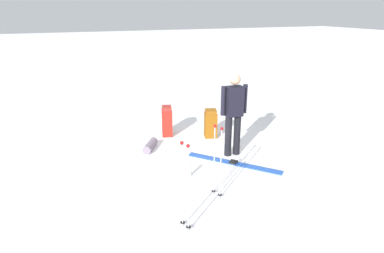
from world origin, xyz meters
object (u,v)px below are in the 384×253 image
backpack_large_dark (211,124)px  backpack_bright (167,121)px  sleeping_mat_rolled (150,146)px  ski_poles_planted_far (218,158)px  ski_pair_near (233,163)px  thermos_bottle (190,170)px  ski_poles_planted_near (185,183)px  skier_standing (234,111)px

backpack_large_dark → backpack_bright: bearing=-119.0°
backpack_large_dark → backpack_bright: backpack_bright is taller
sleeping_mat_rolled → backpack_bright: bearing=139.0°
ski_poles_planted_far → sleeping_mat_rolled: 2.39m
ski_pair_near → thermos_bottle: size_ratio=6.06×
backpack_large_dark → ski_poles_planted_near: ski_poles_planted_near is taller
ski_poles_planted_far → ski_pair_near: bearing=139.0°
sleeping_mat_rolled → thermos_bottle: bearing=12.8°
ski_poles_planted_near → sleeping_mat_rolled: bearing=174.1°
backpack_bright → sleeping_mat_rolled: size_ratio=1.28×
skier_standing → sleeping_mat_rolled: size_ratio=3.09×
ski_poles_planted_far → thermos_bottle: bearing=-169.6°
ski_pair_near → ski_poles_planted_far: ski_poles_planted_far is taller
ski_poles_planted_near → backpack_bright: bearing=165.6°
ski_poles_planted_near → ski_pair_near: bearing=134.1°
ski_pair_near → sleeping_mat_rolled: size_ratio=2.87×
backpack_large_dark → thermos_bottle: (1.66, -1.20, -0.20)m
backpack_bright → ski_poles_planted_far: size_ratio=0.58×
skier_standing → backpack_large_dark: (-1.11, 0.03, -0.63)m
ski_pair_near → backpack_large_dark: 1.55m
backpack_bright → ski_pair_near: bearing=19.3°
ski_pair_near → sleeping_mat_rolled: 1.85m
skier_standing → ski_poles_planted_far: 1.73m
ski_poles_planted_far → backpack_large_dark: bearing=157.0°
backpack_bright → thermos_bottle: size_ratio=2.72×
backpack_bright → ski_poles_planted_near: ski_poles_planted_near is taller
backpack_large_dark → thermos_bottle: bearing=-35.8°
skier_standing → ski_poles_planted_near: skier_standing is taller
skier_standing → ski_poles_planted_far: size_ratio=1.40×
thermos_bottle → ski_poles_planted_far: bearing=10.4°
skier_standing → ski_pair_near: 1.04m
backpack_bright → sleeping_mat_rolled: (0.71, -0.62, -0.26)m
skier_standing → ski_pair_near: skier_standing is taller
skier_standing → backpack_bright: bearing=-151.2°
ski_poles_planted_near → sleeping_mat_rolled: size_ratio=2.34×
backpack_large_dark → ski_poles_planted_far: 2.71m
backpack_bright → ski_poles_planted_far: 3.00m
skier_standing → sleeping_mat_rolled: (-0.90, -1.51, -0.86)m
sleeping_mat_rolled → thermos_bottle: 1.49m
ski_poles_planted_near → thermos_bottle: bearing=156.0°
skier_standing → backpack_bright: (-1.61, -0.89, -0.61)m
ski_poles_planted_near → sleeping_mat_rolled: ski_poles_planted_near is taller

